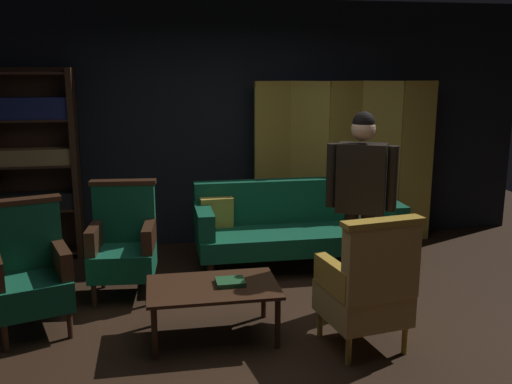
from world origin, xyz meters
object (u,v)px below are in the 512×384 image
(folding_screen, at_px, (345,161))
(coffee_table, at_px, (213,291))
(bookshelf, at_px, (35,160))
(armchair_wing_left, at_px, (123,243))
(book_green_cloth, at_px, (230,282))
(velvet_couch, at_px, (296,223))
(armchair_gilt_accent, at_px, (368,287))
(standing_figure, at_px, (361,193))
(armchair_wing_right, at_px, (29,271))

(folding_screen, distance_m, coffee_table, 2.86)
(bookshelf, height_order, coffee_table, bookshelf)
(coffee_table, distance_m, armchair_wing_left, 1.23)
(bookshelf, relative_size, book_green_cloth, 9.33)
(armchair_wing_left, bearing_deg, book_green_cloth, -49.48)
(coffee_table, height_order, armchair_wing_left, armchair_wing_left)
(velvet_couch, xyz_separation_m, book_green_cloth, (-0.90, -1.49, -0.01))
(coffee_table, distance_m, book_green_cloth, 0.15)
(book_green_cloth, bearing_deg, velvet_couch, 58.79)
(armchair_gilt_accent, bearing_deg, armchair_wing_left, 142.26)
(standing_figure, bearing_deg, armchair_wing_right, 178.77)
(armchair_wing_right, height_order, standing_figure, standing_figure)
(bookshelf, relative_size, coffee_table, 2.05)
(bookshelf, height_order, book_green_cloth, bookshelf)
(armchair_wing_left, relative_size, armchair_wing_right, 1.00)
(armchair_gilt_accent, xyz_separation_m, book_green_cloth, (-0.95, 0.40, -0.05))
(coffee_table, xyz_separation_m, armchair_wing_left, (-0.71, 0.99, 0.12))
(armchair_wing_right, distance_m, book_green_cloth, 1.59)
(armchair_wing_right, bearing_deg, book_green_cloth, -13.75)
(folding_screen, height_order, book_green_cloth, folding_screen)
(folding_screen, relative_size, armchair_wing_left, 2.05)
(armchair_gilt_accent, height_order, book_green_cloth, armchair_gilt_accent)
(armchair_wing_right, bearing_deg, armchair_gilt_accent, -17.38)
(folding_screen, distance_m, standing_figure, 1.90)
(folding_screen, height_order, armchair_wing_left, folding_screen)
(bookshelf, relative_size, armchair_gilt_accent, 1.97)
(standing_figure, bearing_deg, velvet_couch, 101.93)
(bookshelf, distance_m, standing_figure, 3.52)
(folding_screen, distance_m, book_green_cloth, 2.76)
(armchair_gilt_accent, distance_m, standing_figure, 0.92)
(standing_figure, bearing_deg, coffee_table, -165.88)
(armchair_wing_right, distance_m, standing_figure, 2.74)
(bookshelf, distance_m, coffee_table, 2.88)
(armchair_gilt_accent, distance_m, armchair_wing_left, 2.28)
(velvet_couch, relative_size, armchair_wing_left, 2.04)
(bookshelf, xyz_separation_m, coffee_table, (1.66, -2.24, -0.71))
(bookshelf, bearing_deg, armchair_wing_right, -82.10)
(bookshelf, xyz_separation_m, velvet_couch, (2.70, -0.74, -0.64))
(coffee_table, relative_size, armchair_gilt_accent, 0.96)
(folding_screen, distance_m, armchair_gilt_accent, 2.69)
(armchair_gilt_accent, distance_m, armchair_wing_right, 2.61)
(coffee_table, bearing_deg, folding_screen, 50.46)
(folding_screen, relative_size, standing_figure, 1.26)
(armchair_wing_right, xyz_separation_m, book_green_cloth, (1.54, -0.38, -0.05))
(folding_screen, distance_m, armchair_wing_left, 2.79)
(coffee_table, height_order, armchair_gilt_accent, armchair_gilt_accent)
(velvet_couch, bearing_deg, standing_figure, -78.07)
(bookshelf, distance_m, armchair_wing_left, 1.68)
(standing_figure, distance_m, book_green_cloth, 1.33)
(velvet_couch, xyz_separation_m, armchair_wing_right, (-2.44, -1.11, 0.04))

